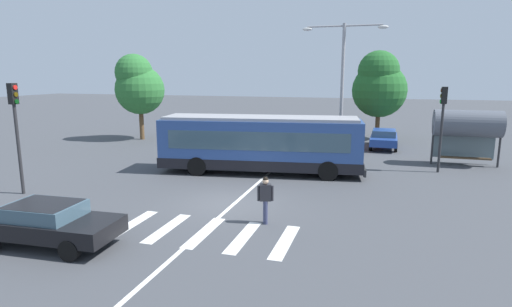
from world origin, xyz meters
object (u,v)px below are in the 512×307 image
Objects in this scene: city_transit_bus at (260,144)px; parked_car_charcoal at (312,133)px; parked_car_red at (344,136)px; bus_stop_shelter at (467,125)px; background_tree_right at (379,85)px; background_tree_left at (138,85)px; foreground_sedan at (47,222)px; parked_car_silver at (242,131)px; twin_arm_street_lamp at (342,76)px; parked_car_blue at (384,138)px; parked_car_black at (276,133)px; pedestrian_crossing_street at (265,197)px; traffic_light_near_corner at (16,121)px; traffic_light_far_corner at (442,115)px.

city_transit_bus is 10.61m from parked_car_charcoal.
bus_stop_shelter is (7.31, -4.79, 1.65)m from parked_car_red.
background_tree_left is at bearing -162.57° from background_tree_right.
foreground_sedan and parked_car_silver have the same top height.
city_transit_bus is 1.55× the size of background_tree_right.
twin_arm_street_lamp is at bearing -102.36° from background_tree_right.
parked_car_blue is at bearing -1.06° from parked_car_red.
parked_car_black is 9.30m from background_tree_right.
parked_car_silver is (-6.90, 17.97, -0.20)m from pedestrian_crossing_street.
bus_stop_shelter is 10.57m from background_tree_right.
background_tree_right reaches higher than pedestrian_crossing_street.
parked_car_silver is at bearing 176.72° from parked_car_blue.
background_tree_left is (-16.26, -1.54, 3.65)m from parked_car_red.
foreground_sedan is at bearing -65.54° from background_tree_left.
parked_car_charcoal is 14.37m from background_tree_left.
bus_stop_shelter reaches higher than parked_car_blue.
twin_arm_street_lamp is (0.17, -5.31, 4.38)m from parked_car_red.
parked_car_black is at bearing 177.23° from parked_car_red.
background_tree_right is at bearing 62.08° from parked_car_red.
parked_car_silver is 11.70m from background_tree_right.
twin_arm_street_lamp reaches higher than foreground_sedan.
city_transit_bus is 15.67m from background_tree_right.
traffic_light_near_corner is 1.33× the size of bus_stop_shelter.
parked_car_black is 0.55× the size of twin_arm_street_lamp.
bus_stop_shelter is (10.94, 5.16, 0.83)m from city_transit_bus.
background_tree_left is at bearing 114.46° from foreground_sedan.
parked_car_red is (1.31, 17.39, -0.20)m from pedestrian_crossing_street.
traffic_light_near_corner is (-9.08, -6.92, 1.69)m from city_transit_bus.
parked_car_charcoal is at bearing 8.74° from background_tree_left.
pedestrian_crossing_street is 11.64m from traffic_light_near_corner.
traffic_light_far_corner is 0.56× the size of twin_arm_street_lamp.
traffic_light_far_corner is at bearing -14.19° from background_tree_left.
twin_arm_street_lamp is (-5.48, 1.77, 2.04)m from traffic_light_far_corner.
background_tree_right is (9.60, 25.46, 3.66)m from foreground_sedan.
background_tree_right is at bearing 69.35° from foreground_sedan.
pedestrian_crossing_street is 12.87m from twin_arm_street_lamp.
parked_car_red is (7.33, 21.18, 0.00)m from foreground_sedan.
traffic_light_far_corner reaches higher than foreground_sedan.
parked_car_red is at bearing -12.77° from parked_car_charcoal.
city_transit_bus is 2.40× the size of parked_car_red.
parked_car_red is (3.63, 9.95, -0.82)m from city_transit_bus.
parked_car_blue is at bearing 76.60° from pedestrian_crossing_street.
parked_car_silver is 5.69m from parked_car_charcoal.
parked_car_black is 0.66× the size of background_tree_left.
city_transit_bus reaches higher than pedestrian_crossing_street.
parked_car_black is at bearing 102.65° from pedestrian_crossing_street.
traffic_light_near_corner is (-12.71, -16.87, 2.51)m from parked_car_red.
twin_arm_street_lamp is (-2.65, -5.26, 4.38)m from parked_car_blue.
twin_arm_street_lamp is 9.85m from background_tree_right.
city_transit_bus is 1.35× the size of twin_arm_street_lamp.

